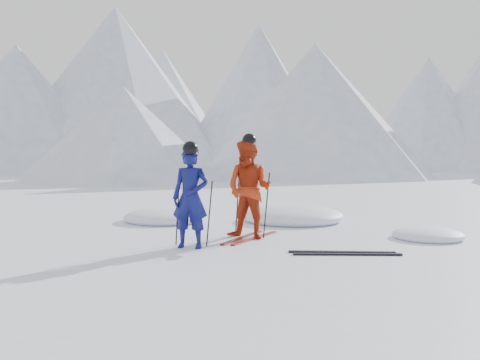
# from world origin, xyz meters

# --- Properties ---
(ground) EXTENTS (160.00, 160.00, 0.00)m
(ground) POSITION_xyz_m (0.00, 0.00, 0.00)
(ground) COLOR white
(ground) RESTS_ON ground
(mountain_range) EXTENTS (106.15, 62.94, 15.53)m
(mountain_range) POSITION_xyz_m (5.71, 35.31, 6.72)
(mountain_range) COLOR #B2BCD1
(mountain_range) RESTS_ON ground
(skier_blue) EXTENTS (0.65, 0.46, 1.70)m
(skier_blue) POSITION_xyz_m (-2.47, -0.63, 0.85)
(skier_blue) COLOR #0E1255
(skier_blue) RESTS_ON ground
(skier_red) EXTENTS (1.02, 0.87, 1.86)m
(skier_red) POSITION_xyz_m (-1.76, 0.56, 0.93)
(skier_red) COLOR #B12B0E
(skier_red) RESTS_ON ground
(pole_blue_left) EXTENTS (0.11, 0.08, 1.13)m
(pole_blue_left) POSITION_xyz_m (-2.77, -0.48, 0.57)
(pole_blue_left) COLOR black
(pole_blue_left) RESTS_ON ground
(pole_blue_right) EXTENTS (0.11, 0.07, 1.13)m
(pole_blue_right) POSITION_xyz_m (-2.22, -0.38, 0.57)
(pole_blue_right) COLOR black
(pole_blue_right) RESTS_ON ground
(pole_red_left) EXTENTS (0.12, 0.10, 1.24)m
(pole_red_left) POSITION_xyz_m (-2.06, 0.81, 0.62)
(pole_red_left) COLOR black
(pole_red_left) RESTS_ON ground
(pole_red_right) EXTENTS (0.12, 0.09, 1.24)m
(pole_red_right) POSITION_xyz_m (-1.46, 0.71, 0.62)
(pole_red_right) COLOR black
(pole_red_right) RESTS_ON ground
(ski_worn_left) EXTENTS (0.36, 1.69, 0.03)m
(ski_worn_left) POSITION_xyz_m (-1.88, 0.56, 0.01)
(ski_worn_left) COLOR black
(ski_worn_left) RESTS_ON ground
(ski_worn_right) EXTENTS (0.48, 1.68, 0.03)m
(ski_worn_right) POSITION_xyz_m (-1.64, 0.56, 0.01)
(ski_worn_right) COLOR black
(ski_worn_right) RESTS_ON ground
(ski_loose_a) EXTENTS (1.68, 0.46, 0.03)m
(ski_loose_a) POSITION_xyz_m (0.03, -0.39, 0.01)
(ski_loose_a) COLOR black
(ski_loose_a) RESTS_ON ground
(ski_loose_b) EXTENTS (1.67, 0.52, 0.03)m
(ski_loose_b) POSITION_xyz_m (0.13, -0.54, 0.01)
(ski_loose_b) COLOR black
(ski_loose_b) RESTS_ON ground
(snow_lumps) EXTENTS (8.50, 6.87, 0.53)m
(snow_lumps) POSITION_xyz_m (-1.66, 2.39, 0.00)
(snow_lumps) COLOR white
(snow_lumps) RESTS_ON ground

